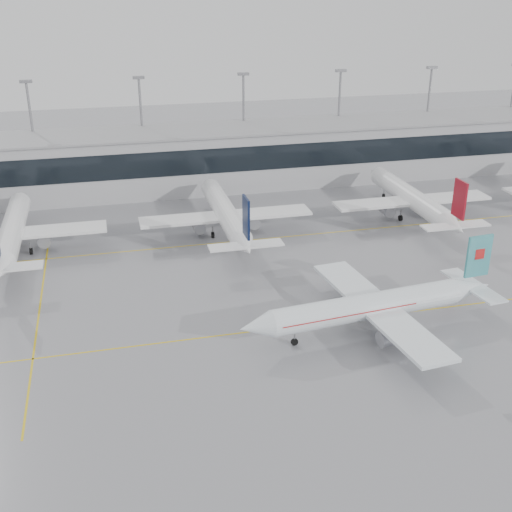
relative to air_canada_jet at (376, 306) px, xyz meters
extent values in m
plane|color=gray|center=(-11.77, 3.23, -3.44)|extent=(320.00, 320.00, 0.00)
cube|color=gold|center=(-11.77, 3.23, -3.44)|extent=(120.00, 0.25, 0.01)
cube|color=gold|center=(-11.77, 33.23, -3.44)|extent=(120.00, 0.25, 0.01)
cube|color=gold|center=(-41.77, 18.23, -3.44)|extent=(0.25, 60.00, 0.01)
cube|color=#A6A6AA|center=(-11.77, 65.23, 2.56)|extent=(180.00, 15.00, 12.00)
cube|color=black|center=(-11.77, 57.68, 4.06)|extent=(180.00, 0.20, 5.00)
cube|color=gray|center=(-11.77, 65.23, 8.76)|extent=(182.00, 16.00, 0.40)
cylinder|color=gray|center=(-44.77, 71.23, 7.56)|extent=(0.50, 0.50, 22.00)
cube|color=gray|center=(-44.77, 71.23, 18.86)|extent=(2.40, 1.00, 0.60)
cylinder|color=gray|center=(-22.77, 71.23, 7.56)|extent=(0.50, 0.50, 22.00)
cube|color=gray|center=(-22.77, 71.23, 18.86)|extent=(2.40, 1.00, 0.60)
cylinder|color=gray|center=(-0.77, 71.23, 7.56)|extent=(0.50, 0.50, 22.00)
cube|color=gray|center=(-0.77, 71.23, 18.86)|extent=(2.40, 1.00, 0.60)
cylinder|color=gray|center=(21.23, 71.23, 7.56)|extent=(0.50, 0.50, 22.00)
cube|color=gray|center=(21.23, 71.23, 18.86)|extent=(2.40, 1.00, 0.60)
cylinder|color=gray|center=(43.23, 71.23, 7.56)|extent=(0.50, 0.50, 22.00)
cube|color=gray|center=(43.23, 71.23, 18.86)|extent=(2.40, 1.00, 0.60)
cylinder|color=gray|center=(65.23, 71.23, 7.56)|extent=(0.50, 0.50, 22.00)
cylinder|color=white|center=(-1.29, -0.14, 0.10)|extent=(25.68, 5.98, 3.34)
cone|color=white|center=(-15.95, -1.67, 0.10)|extent=(4.33, 3.74, 3.34)
cone|color=white|center=(14.16, 1.49, 0.10)|extent=(5.92, 3.91, 3.34)
cube|color=white|center=(0.20, 0.02, -0.30)|extent=(7.85, 27.96, 0.45)
cube|color=white|center=(14.36, 1.51, 0.40)|extent=(3.89, 10.85, 0.25)
cube|color=teal|center=(14.56, 1.53, 4.62)|extent=(3.62, 0.72, 5.70)
cylinder|color=gray|center=(0.20, -4.80, -1.80)|extent=(3.80, 2.46, 2.10)
cylinder|color=gray|center=(-0.80, 4.74, -1.80)|extent=(3.80, 2.46, 2.10)
cylinder|color=gray|center=(-10.97, -1.15, -2.28)|extent=(0.20, 0.20, 1.42)
cylinder|color=black|center=(-10.97, -1.15, -2.99)|extent=(0.93, 0.39, 0.90)
cylinder|color=gray|center=(1.47, -2.46, -2.18)|extent=(0.24, 0.24, 1.42)
cylinder|color=black|center=(1.47, -2.46, -2.89)|extent=(1.14, 0.56, 1.10)
cylinder|color=gray|center=(0.92, 2.71, -2.18)|extent=(0.24, 0.24, 1.42)
cylinder|color=black|center=(0.92, 2.71, -2.89)|extent=(1.14, 0.56, 1.10)
cube|color=#B70F0F|center=(14.56, 1.53, 4.97)|extent=(1.44, 0.59, 1.40)
cube|color=#B70F0F|center=(-4.28, -0.45, 0.30)|extent=(18.25, 5.23, 0.12)
cylinder|color=white|center=(-46.77, 38.23, 0.36)|extent=(3.59, 27.36, 3.59)
cone|color=white|center=(-46.77, 53.91, 0.36)|extent=(3.59, 4.00, 3.59)
cone|color=white|center=(-46.77, 21.75, 0.36)|extent=(3.59, 5.60, 3.59)
cube|color=white|center=(-46.77, 36.73, -0.04)|extent=(29.64, 5.00, 0.45)
cube|color=white|center=(-46.77, 21.55, 0.66)|extent=(11.40, 2.80, 0.25)
cylinder|color=gray|center=(-41.97, 37.23, -1.54)|extent=(2.10, 3.60, 2.10)
cylinder|color=gray|center=(-46.77, 48.91, -2.21)|extent=(0.20, 0.20, 1.56)
cylinder|color=black|center=(-46.77, 48.91, -2.99)|extent=(0.30, 0.90, 0.90)
cylinder|color=gray|center=(-44.17, 35.73, -2.11)|extent=(0.24, 0.24, 1.56)
cylinder|color=black|center=(-44.17, 35.73, -2.89)|extent=(0.45, 1.10, 1.10)
cylinder|color=white|center=(-11.77, 38.23, 0.36)|extent=(3.59, 27.36, 3.59)
cone|color=white|center=(-11.77, 53.91, 0.36)|extent=(3.59, 4.00, 3.59)
cone|color=white|center=(-11.77, 21.75, 0.36)|extent=(3.59, 5.60, 3.59)
cube|color=white|center=(-11.77, 36.73, -0.04)|extent=(29.64, 5.00, 0.45)
cube|color=white|center=(-11.77, 21.55, 0.66)|extent=(11.40, 2.80, 0.25)
cube|color=#0A1536|center=(-11.77, 21.35, 5.21)|extent=(0.35, 3.60, 6.12)
cylinder|color=gray|center=(-16.57, 37.23, -1.54)|extent=(2.10, 3.60, 2.10)
cylinder|color=gray|center=(-6.97, 37.23, -1.54)|extent=(2.10, 3.60, 2.10)
cylinder|color=gray|center=(-11.77, 48.91, -2.21)|extent=(0.20, 0.20, 1.56)
cylinder|color=black|center=(-11.77, 48.91, -2.99)|extent=(0.30, 0.90, 0.90)
cylinder|color=gray|center=(-14.37, 35.73, -2.11)|extent=(0.24, 0.24, 1.56)
cylinder|color=black|center=(-14.37, 35.73, -2.89)|extent=(0.45, 1.10, 1.10)
cylinder|color=gray|center=(-9.17, 35.73, -2.11)|extent=(0.24, 0.24, 1.56)
cylinder|color=black|center=(-9.17, 35.73, -2.89)|extent=(0.45, 1.10, 1.10)
cylinder|color=white|center=(23.23, 38.23, 0.36)|extent=(3.59, 27.36, 3.59)
cone|color=white|center=(23.23, 53.91, 0.36)|extent=(3.59, 4.00, 3.59)
cone|color=white|center=(23.23, 21.75, 0.36)|extent=(3.59, 5.60, 3.59)
cube|color=white|center=(23.23, 36.73, -0.04)|extent=(29.64, 5.00, 0.45)
cube|color=white|center=(23.23, 21.55, 0.66)|extent=(11.40, 2.80, 0.25)
cube|color=maroon|center=(23.23, 21.35, 5.21)|extent=(0.35, 3.60, 6.12)
cylinder|color=gray|center=(18.43, 37.23, -1.54)|extent=(2.10, 3.60, 2.10)
cylinder|color=gray|center=(28.03, 37.23, -1.54)|extent=(2.10, 3.60, 2.10)
cylinder|color=gray|center=(23.23, 48.91, -2.21)|extent=(0.20, 0.20, 1.56)
cylinder|color=black|center=(23.23, 48.91, -2.99)|extent=(0.30, 0.90, 0.90)
cylinder|color=gray|center=(20.63, 35.73, -2.11)|extent=(0.24, 0.24, 1.56)
cylinder|color=black|center=(20.63, 35.73, -2.89)|extent=(0.45, 1.10, 1.10)
cylinder|color=gray|center=(25.83, 35.73, -2.11)|extent=(0.24, 0.24, 1.56)
cylinder|color=black|center=(25.83, 35.73, -2.89)|extent=(0.45, 1.10, 1.10)
camera|label=1|loc=(-31.60, -65.38, 37.80)|focal=45.00mm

